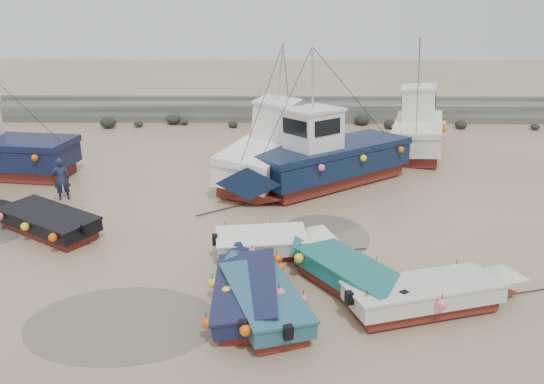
{
  "coord_description": "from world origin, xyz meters",
  "views": [
    {
      "loc": [
        2.15,
        -14.96,
        8.22
      ],
      "look_at": [
        1.9,
        3.47,
        1.4
      ],
      "focal_mm": 35.0,
      "sensor_mm": 36.0,
      "label": 1
    }
  ],
  "objects": [
    {
      "name": "dinghy_2",
      "position": [
        1.63,
        -2.22,
        0.55
      ],
      "size": [
        2.98,
        5.78,
        1.43
      ],
      "rotation": [
        0.0,
        0.0,
        0.34
      ],
      "color": "maroon",
      "rests_on": "ground"
    },
    {
      "name": "cabin_boat_2",
      "position": [
        4.05,
        8.07,
        1.31
      ],
      "size": [
        9.69,
        7.58,
        6.22
      ],
      "rotation": [
        0.0,
        0.0,
        2.2
      ],
      "color": "maroon",
      "rests_on": "ground"
    },
    {
      "name": "puddle_d",
      "position": [
        2.09,
        11.31,
        0.0
      ],
      "size": [
        5.17,
        5.17,
        0.01
      ],
      "primitive_type": "cylinder",
      "color": "#61594C",
      "rests_on": "ground"
    },
    {
      "name": "dinghy_1",
      "position": [
        1.31,
        -1.79,
        0.55
      ],
      "size": [
        2.21,
        6.14,
        1.43
      ],
      "rotation": [
        0.0,
        0.0,
        0.04
      ],
      "color": "maroon",
      "rests_on": "ground"
    },
    {
      "name": "dinghy_3",
      "position": [
        6.51,
        -2.1,
        0.54
      ],
      "size": [
        6.55,
        2.96,
        1.43
      ],
      "rotation": [
        0.0,
        0.0,
        -1.29
      ],
      "color": "maroon",
      "rests_on": "ground"
    },
    {
      "name": "puddle_a",
      "position": [
        -2.03,
        -2.92,
        0.0
      ],
      "size": [
        5.23,
        5.23,
        0.01
      ],
      "primitive_type": "cylinder",
      "color": "#61594C",
      "rests_on": "ground"
    },
    {
      "name": "cabin_boat_1",
      "position": [
        1.67,
        9.71,
        1.33
      ],
      "size": [
        5.01,
        10.25,
        6.22
      ],
      "rotation": [
        0.0,
        0.0,
        -0.32
      ],
      "color": "maroon",
      "rests_on": "ground"
    },
    {
      "name": "dinghy_6",
      "position": [
        4.1,
        -0.89,
        0.55
      ],
      "size": [
        4.15,
        5.33,
        1.43
      ],
      "rotation": [
        0.0,
        0.0,
        0.62
      ],
      "color": "maroon",
      "rests_on": "ground"
    },
    {
      "name": "person",
      "position": [
        -7.1,
        6.2,
        0.0
      ],
      "size": [
        0.79,
        0.66,
        1.85
      ],
      "primitive_type": "imported",
      "rotation": [
        0.0,
        0.0,
        3.53
      ],
      "color": "#1B213D",
      "rests_on": "ground"
    },
    {
      "name": "cabin_boat_3",
      "position": [
        9.99,
        13.93,
        1.38
      ],
      "size": [
        4.37,
        8.96,
        6.22
      ],
      "rotation": [
        0.0,
        0.0,
        -0.28
      ],
      "color": "maroon",
      "rests_on": "ground"
    },
    {
      "name": "puddle_b",
      "position": [
        3.8,
        2.71,
        0.0
      ],
      "size": [
        3.35,
        3.35,
        0.01
      ],
      "primitive_type": "cylinder",
      "color": "#61594C",
      "rests_on": "ground"
    },
    {
      "name": "dinghy_5",
      "position": [
        1.93,
        1.11,
        0.56
      ],
      "size": [
        5.24,
        1.98,
        1.43
      ],
      "rotation": [
        0.0,
        0.0,
        -1.44
      ],
      "color": "maroon",
      "rests_on": "ground"
    },
    {
      "name": "seawall",
      "position": [
        0.05,
        21.99,
        0.63
      ],
      "size": [
        60.0,
        4.92,
        1.5
      ],
      "color": "slate",
      "rests_on": "ground"
    },
    {
      "name": "ground",
      "position": [
        0.0,
        0.0,
        0.0
      ],
      "size": [
        120.0,
        120.0,
        0.0
      ],
      "primitive_type": "plane",
      "color": "tan",
      "rests_on": "ground"
    },
    {
      "name": "dinghy_4",
      "position": [
        -6.57,
        2.95,
        0.54
      ],
      "size": [
        5.82,
        4.23,
        1.43
      ],
      "rotation": [
        0.0,
        0.0,
        0.99
      ],
      "color": "maroon",
      "rests_on": "ground"
    }
  ]
}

